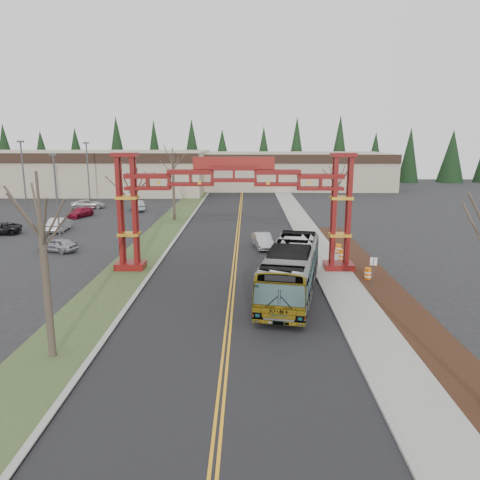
{
  "coord_description": "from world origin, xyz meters",
  "views": [
    {
      "loc": [
        1.01,
        -16.67,
        9.95
      ],
      "look_at": [
        0.54,
        12.51,
        3.57
      ],
      "focal_mm": 35.0,
      "sensor_mm": 36.0,
      "label": 1
    }
  ],
  "objects_px": {
    "bare_tree_median_near": "(41,224)",
    "barrel_south": "(368,274)",
    "light_pole_near": "(56,189)",
    "parked_car_mid_a": "(80,212)",
    "parked_car_far_b": "(88,204)",
    "light_pole_mid": "(23,171)",
    "transit_bus": "(291,270)",
    "street_sign": "(373,266)",
    "light_pole_far": "(88,168)",
    "barrel_mid": "(342,256)",
    "bare_tree_median_mid": "(134,194)",
    "retail_building_west": "(84,171)",
    "silver_sedan": "(263,241)",
    "parked_car_near_b": "(60,224)",
    "parked_car_far_a": "(137,206)",
    "parked_car_near_a": "(58,245)",
    "bare_tree_right_far": "(337,185)",
    "barrel_north": "(338,250)",
    "retail_building_east": "(291,170)",
    "bare_tree_median_far": "(173,166)",
    "gateway_arch": "(234,193)"
  },
  "relations": [
    {
      "from": "light_pole_near",
      "to": "silver_sedan",
      "type": "bearing_deg",
      "value": -13.47
    },
    {
      "from": "silver_sedan",
      "to": "light_pole_far",
      "type": "height_order",
      "value": "light_pole_far"
    },
    {
      "from": "parked_car_far_b",
      "to": "bare_tree_right_far",
      "type": "height_order",
      "value": "bare_tree_right_far"
    },
    {
      "from": "bare_tree_median_near",
      "to": "light_pole_mid",
      "type": "xyz_separation_m",
      "value": [
        -21.53,
        43.69,
        -0.71
      ]
    },
    {
      "from": "parked_car_near_a",
      "to": "bare_tree_right_far",
      "type": "xyz_separation_m",
      "value": [
        25.91,
        6.6,
        4.75
      ]
    },
    {
      "from": "street_sign",
      "to": "bare_tree_right_far",
      "type": "bearing_deg",
      "value": 88.56
    },
    {
      "from": "light_pole_near",
      "to": "barrel_mid",
      "type": "xyz_separation_m",
      "value": [
        27.21,
        -9.96,
        -4.38
      ]
    },
    {
      "from": "gateway_arch",
      "to": "bare_tree_right_far",
      "type": "relative_size",
      "value": 2.44
    },
    {
      "from": "silver_sedan",
      "to": "parked_car_near_b",
      "type": "height_order",
      "value": "parked_car_near_b"
    },
    {
      "from": "barrel_south",
      "to": "light_pole_mid",
      "type": "bearing_deg",
      "value": 141.21
    },
    {
      "from": "bare_tree_median_near",
      "to": "bare_tree_median_far",
      "type": "bearing_deg",
      "value": 90.0
    },
    {
      "from": "light_pole_near",
      "to": "light_pole_mid",
      "type": "relative_size",
      "value": 0.88
    },
    {
      "from": "parked_car_near_b",
      "to": "silver_sedan",
      "type": "bearing_deg",
      "value": 155.73
    },
    {
      "from": "bare_tree_median_near",
      "to": "bare_tree_median_mid",
      "type": "xyz_separation_m",
      "value": [
        0.0,
        17.11,
        -0.67
      ]
    },
    {
      "from": "bare_tree_median_near",
      "to": "bare_tree_median_mid",
      "type": "relative_size",
      "value": 1.11
    },
    {
      "from": "light_pole_near",
      "to": "barrel_south",
      "type": "bearing_deg",
      "value": -28.08
    },
    {
      "from": "retail_building_west",
      "to": "parked_car_far_b",
      "type": "height_order",
      "value": "retail_building_west"
    },
    {
      "from": "parked_car_far_a",
      "to": "parked_car_far_b",
      "type": "bearing_deg",
      "value": -37.42
    },
    {
      "from": "parked_car_far_b",
      "to": "barrel_north",
      "type": "distance_m",
      "value": 40.97
    },
    {
      "from": "bare_tree_median_mid",
      "to": "parked_car_mid_a",
      "type": "bearing_deg",
      "value": 119.65
    },
    {
      "from": "parked_car_mid_a",
      "to": "parked_car_far_b",
      "type": "distance_m",
      "value": 7.68
    },
    {
      "from": "bare_tree_median_near",
      "to": "barrel_south",
      "type": "relative_size",
      "value": 9.34
    },
    {
      "from": "silver_sedan",
      "to": "light_pole_near",
      "type": "relative_size",
      "value": 0.49
    },
    {
      "from": "silver_sedan",
      "to": "barrel_mid",
      "type": "relative_size",
      "value": 3.95
    },
    {
      "from": "parked_car_far_b",
      "to": "street_sign",
      "type": "bearing_deg",
      "value": -156.66
    },
    {
      "from": "light_pole_mid",
      "to": "bare_tree_median_mid",
      "type": "bearing_deg",
      "value": -51.0
    },
    {
      "from": "parked_car_far_a",
      "to": "light_pole_mid",
      "type": "height_order",
      "value": "light_pole_mid"
    },
    {
      "from": "bare_tree_median_near",
      "to": "light_pole_mid",
      "type": "relative_size",
      "value": 0.89
    },
    {
      "from": "parked_car_near_a",
      "to": "barrel_south",
      "type": "distance_m",
      "value": 26.8
    },
    {
      "from": "light_pole_far",
      "to": "barrel_mid",
      "type": "distance_m",
      "value": 48.37
    },
    {
      "from": "retail_building_east",
      "to": "parked_car_far_a",
      "type": "distance_m",
      "value": 40.58
    },
    {
      "from": "silver_sedan",
      "to": "parked_car_far_a",
      "type": "height_order",
      "value": "parked_car_far_a"
    },
    {
      "from": "retail_building_west",
      "to": "transit_bus",
      "type": "height_order",
      "value": "retail_building_west"
    },
    {
      "from": "retail_building_west",
      "to": "parked_car_mid_a",
      "type": "xyz_separation_m",
      "value": [
        9.53,
        -29.73,
        -3.15
      ]
    },
    {
      "from": "retail_building_west",
      "to": "barrel_north",
      "type": "xyz_separation_m",
      "value": [
        38.92,
        -49.09,
        -3.28
      ]
    },
    {
      "from": "light_pole_near",
      "to": "parked_car_near_b",
      "type": "bearing_deg",
      "value": 111.11
    },
    {
      "from": "retail_building_east",
      "to": "parked_car_far_b",
      "type": "height_order",
      "value": "retail_building_east"
    },
    {
      "from": "parked_car_far_a",
      "to": "light_pole_near",
      "type": "xyz_separation_m",
      "value": [
        -4.04,
        -17.23,
        4.17
      ]
    },
    {
      "from": "light_pole_far",
      "to": "barrel_north",
      "type": "relative_size",
      "value": 9.74
    },
    {
      "from": "gateway_arch",
      "to": "light_pole_far",
      "type": "height_order",
      "value": "light_pole_far"
    },
    {
      "from": "parked_car_near_b",
      "to": "light_pole_far",
      "type": "height_order",
      "value": "light_pole_far"
    },
    {
      "from": "bare_tree_median_mid",
      "to": "barrel_mid",
      "type": "bearing_deg",
      "value": 0.49
    },
    {
      "from": "transit_bus",
      "to": "street_sign",
      "type": "distance_m",
      "value": 6.09
    },
    {
      "from": "parked_car_mid_a",
      "to": "bare_tree_median_far",
      "type": "xyz_separation_m",
      "value": [
        12.47,
        -2.11,
        5.98
      ]
    },
    {
      "from": "parked_car_mid_a",
      "to": "barrel_north",
      "type": "height_order",
      "value": "parked_car_mid_a"
    },
    {
      "from": "barrel_north",
      "to": "bare_tree_median_mid",
      "type": "bearing_deg",
      "value": -171.45
    },
    {
      "from": "bare_tree_right_far",
      "to": "barrel_south",
      "type": "height_order",
      "value": "bare_tree_right_far"
    },
    {
      "from": "bare_tree_right_far",
      "to": "street_sign",
      "type": "distance_m",
      "value": 16.59
    },
    {
      "from": "parked_car_far_b",
      "to": "bare_tree_median_far",
      "type": "relative_size",
      "value": 0.53
    },
    {
      "from": "retail_building_west",
      "to": "parked_car_near_b",
      "type": "relative_size",
      "value": 10.17
    }
  ]
}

